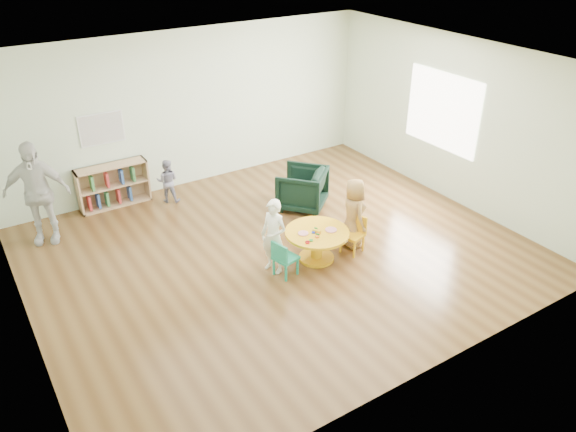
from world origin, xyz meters
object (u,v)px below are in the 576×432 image
object	(u,v)px
kid_chair_right	(354,233)
child_right	(354,213)
armchair	(302,189)
kid_chair_left	(284,258)
child_left	(274,237)
activity_table	(317,240)
adult_caretaker	(37,193)
toddler	(167,181)
bookshelf	(112,185)

from	to	relation	value
kid_chair_right	child_right	bearing A→B (deg)	-48.94
kid_chair_right	armchair	distance (m)	1.59
kid_chair_left	armchair	size ratio (longest dim) A/B	0.71
child_left	activity_table	bearing A→B (deg)	60.74
kid_chair_right	child_left	distance (m)	1.32
kid_chair_right	adult_caretaker	world-z (taller)	adult_caretaker
activity_table	armchair	size ratio (longest dim) A/B	1.20
kid_chair_left	child_right	distance (m)	1.36
armchair	child_left	bearing A→B (deg)	3.67
armchair	activity_table	bearing A→B (deg)	22.66
toddler	adult_caretaker	world-z (taller)	adult_caretaker
toddler	activity_table	bearing A→B (deg)	142.11
activity_table	kid_chair_right	world-z (taller)	kid_chair_right
activity_table	toddler	distance (m)	3.13
kid_chair_right	toddler	size ratio (longest dim) A/B	0.73
child_left	adult_caretaker	xyz separation A→B (m)	(-2.56, 2.61, 0.26)
activity_table	child_left	world-z (taller)	child_left
child_right	activity_table	bearing A→B (deg)	104.88
child_right	adult_caretaker	bearing A→B (deg)	67.63
activity_table	kid_chair_right	bearing A→B (deg)	-9.79
child_right	adult_caretaker	size ratio (longest dim) A/B	0.67
armchair	toddler	bearing A→B (deg)	-78.95
kid_chair_right	bookshelf	size ratio (longest dim) A/B	0.47
toddler	child_left	bearing A→B (deg)	130.04
kid_chair_left	adult_caretaker	bearing A→B (deg)	-151.17
kid_chair_left	child_left	bearing A→B (deg)	177.70
adult_caretaker	kid_chair_left	bearing A→B (deg)	-25.15
child_right	toddler	size ratio (longest dim) A/B	1.40
child_left	toddler	size ratio (longest dim) A/B	1.42
child_left	child_right	distance (m)	1.37
toddler	kid_chair_right	bearing A→B (deg)	150.82
armchair	child_right	distance (m)	1.45
activity_table	adult_caretaker	distance (m)	4.24
kid_chair_left	child_left	size ratio (longest dim) A/B	0.50
activity_table	bookshelf	xyz separation A→B (m)	(-1.97, 3.32, 0.04)
kid_chair_left	armchair	bearing A→B (deg)	125.19
kid_chair_left	toddler	xyz separation A→B (m)	(-0.49, 3.03, 0.09)
armchair	child_left	xyz separation A→B (m)	(-1.41, -1.39, 0.20)
child_right	child_left	bearing A→B (deg)	99.70
child_left	child_right	bearing A→B (deg)	65.98
armchair	bookshelf	bearing A→B (deg)	-75.24
armchair	child_left	world-z (taller)	child_left
kid_chair_right	armchair	world-z (taller)	armchair
activity_table	bookshelf	distance (m)	3.86
kid_chair_right	child_right	world-z (taller)	child_right
kid_chair_left	kid_chair_right	distance (m)	1.24
activity_table	toddler	bearing A→B (deg)	111.00
kid_chair_left	adult_caretaker	xyz separation A→B (m)	(-2.60, 2.80, 0.52)
kid_chair_left	toddler	bearing A→B (deg)	175.10
kid_chair_left	toddler	size ratio (longest dim) A/B	0.71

